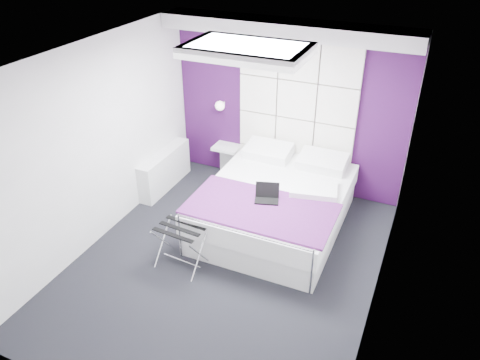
{
  "coord_description": "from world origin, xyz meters",
  "views": [
    {
      "loc": [
        2.0,
        -4.12,
        3.9
      ],
      "look_at": [
        0.03,
        0.35,
        1.03
      ],
      "focal_mm": 35.0,
      "sensor_mm": 36.0,
      "label": 1
    }
  ],
  "objects_px": {
    "wall_lamp": "(221,105)",
    "laptop": "(268,196)",
    "bed": "(275,205)",
    "radiator": "(165,170)",
    "luggage_rack": "(181,247)",
    "nightstand": "(227,148)"
  },
  "relations": [
    {
      "from": "radiator",
      "to": "laptop",
      "type": "distance_m",
      "value": 2.11
    },
    {
      "from": "wall_lamp",
      "to": "laptop",
      "type": "relative_size",
      "value": 0.49
    },
    {
      "from": "luggage_rack",
      "to": "laptop",
      "type": "distance_m",
      "value": 1.28
    },
    {
      "from": "radiator",
      "to": "nightstand",
      "type": "xyz_separation_m",
      "value": [
        0.75,
        0.72,
        0.22
      ]
    },
    {
      "from": "luggage_rack",
      "to": "wall_lamp",
      "type": "bearing_deg",
      "value": 108.04
    },
    {
      "from": "bed",
      "to": "luggage_rack",
      "type": "height_order",
      "value": "bed"
    },
    {
      "from": "wall_lamp",
      "to": "radiator",
      "type": "relative_size",
      "value": 0.12
    },
    {
      "from": "radiator",
      "to": "laptop",
      "type": "xyz_separation_m",
      "value": [
        1.97,
        -0.64,
        0.39
      ]
    },
    {
      "from": "nightstand",
      "to": "luggage_rack",
      "type": "relative_size",
      "value": 0.74
    },
    {
      "from": "bed",
      "to": "luggage_rack",
      "type": "bearing_deg",
      "value": -121.0
    },
    {
      "from": "wall_lamp",
      "to": "laptop",
      "type": "distance_m",
      "value": 2.0
    },
    {
      "from": "radiator",
      "to": "nightstand",
      "type": "distance_m",
      "value": 1.06
    },
    {
      "from": "laptop",
      "to": "bed",
      "type": "bearing_deg",
      "value": 75.28
    },
    {
      "from": "luggage_rack",
      "to": "nightstand",
      "type": "bearing_deg",
      "value": 105.72
    },
    {
      "from": "wall_lamp",
      "to": "laptop",
      "type": "height_order",
      "value": "wall_lamp"
    },
    {
      "from": "bed",
      "to": "laptop",
      "type": "distance_m",
      "value": 0.5
    },
    {
      "from": "radiator",
      "to": "luggage_rack",
      "type": "distance_m",
      "value": 1.96
    },
    {
      "from": "laptop",
      "to": "radiator",
      "type": "bearing_deg",
      "value": 145.04
    },
    {
      "from": "radiator",
      "to": "wall_lamp",
      "type": "bearing_deg",
      "value": 49.9
    },
    {
      "from": "radiator",
      "to": "laptop",
      "type": "height_order",
      "value": "laptop"
    },
    {
      "from": "nightstand",
      "to": "luggage_rack",
      "type": "xyz_separation_m",
      "value": [
        0.44,
        -2.28,
        -0.24
      ]
    },
    {
      "from": "bed",
      "to": "luggage_rack",
      "type": "distance_m",
      "value": 1.49
    }
  ]
}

